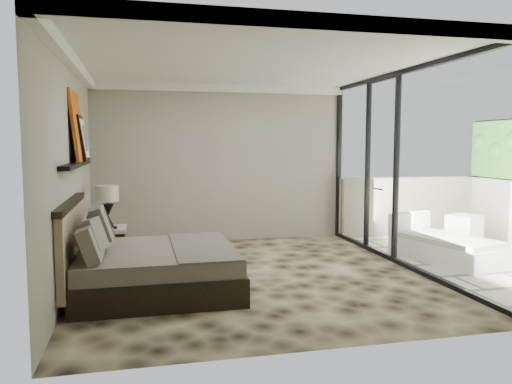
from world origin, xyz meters
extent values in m
plane|color=black|center=(0.00, 0.00, 0.00)|extent=(5.00, 5.00, 0.00)
cube|color=silver|center=(0.00, 0.00, 2.79)|extent=(4.50, 5.00, 0.02)
cube|color=gray|center=(0.00, 2.49, 1.40)|extent=(4.50, 0.02, 2.80)
cube|color=gray|center=(-2.24, 0.00, 1.40)|extent=(0.02, 5.00, 2.80)
cube|color=white|center=(2.25, 0.00, 1.40)|extent=(0.08, 5.00, 2.80)
cube|color=beige|center=(3.75, 0.00, -0.06)|extent=(3.00, 5.00, 0.12)
cube|color=black|center=(-2.18, 0.10, 1.50)|extent=(0.12, 2.20, 0.05)
cube|color=black|center=(-1.24, -0.43, 0.16)|extent=(1.86, 1.77, 0.32)
cube|color=#5D584E|center=(-1.24, -0.43, 0.42)|extent=(1.80, 1.71, 0.19)
cube|color=#46443C|center=(-0.71, -0.43, 0.52)|extent=(0.71, 1.75, 0.03)
cube|color=#94825E|center=(-2.20, -0.43, 0.62)|extent=(0.08, 1.87, 0.88)
cube|color=black|center=(-1.92, 1.25, 0.28)|extent=(0.72, 0.72, 0.56)
cone|color=black|center=(-1.91, 1.27, 0.61)|extent=(0.19, 0.19, 0.17)
cone|color=black|center=(-1.91, 1.27, 0.78)|extent=(0.19, 0.19, 0.17)
cylinder|color=beige|center=(-1.91, 1.27, 1.02)|extent=(0.34, 0.34, 0.23)
cube|color=#BD3D10|center=(-2.19, 0.43, 1.97)|extent=(0.13, 0.90, 0.90)
cube|color=black|center=(-2.14, 0.54, 1.82)|extent=(0.11, 0.50, 0.60)
cube|color=silver|center=(4.23, 1.40, 0.24)|extent=(0.64, 0.64, 0.48)
cube|color=white|center=(3.05, 0.18, 0.14)|extent=(1.21, 1.78, 0.28)
cube|color=beige|center=(3.05, 0.18, 0.33)|extent=(1.14, 1.67, 0.08)
cube|color=white|center=(2.86, 0.92, 0.46)|extent=(0.82, 0.33, 0.36)
camera|label=1|loc=(-1.43, -6.36, 1.75)|focal=35.00mm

